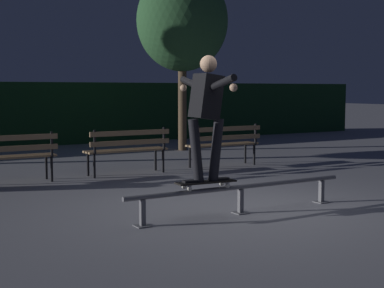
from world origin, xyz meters
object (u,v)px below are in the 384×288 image
object	(u,v)px
park_bench_right_center	(225,141)
skateboarder	(206,107)
park_bench_leftmost	(9,153)
grind_rail	(241,192)
park_bench_left_center	(128,146)
tree_far_right	(182,21)
skateboard	(206,182)

from	to	relation	value
park_bench_right_center	skateboarder	bearing A→B (deg)	-126.37
park_bench_leftmost	grind_rail	bearing A→B (deg)	-61.02
grind_rail	park_bench_right_center	xyz separation A→B (m)	(2.26, 3.79, 0.25)
park_bench_left_center	tree_far_right	bearing A→B (deg)	47.37
grind_rail	park_bench_left_center	size ratio (longest dim) A/B	2.05
park_bench_leftmost	park_bench_right_center	world-z (taller)	same
grind_rail	park_bench_left_center	world-z (taller)	park_bench_left_center
park_bench_leftmost	park_bench_right_center	distance (m)	4.36
grind_rail	park_bench_leftmost	bearing A→B (deg)	118.98
skateboard	park_bench_left_center	world-z (taller)	park_bench_left_center
grind_rail	park_bench_left_center	xyz separation A→B (m)	(0.08, 3.79, 0.25)
park_bench_leftmost	tree_far_right	xyz separation A→B (m)	(5.17, 3.25, 2.82)
park_bench_right_center	grind_rail	bearing A→B (deg)	-120.87
park_bench_leftmost	tree_far_right	world-z (taller)	tree_far_right
skateboard	park_bench_right_center	bearing A→B (deg)	53.60
park_bench_right_center	tree_far_right	distance (m)	4.38
skateboard	park_bench_left_center	distance (m)	3.84
skateboarder	grind_rail	bearing A→B (deg)	0.02
skateboarder	park_bench_right_center	bearing A→B (deg)	53.63
park_bench_left_center	skateboarder	bearing A→B (deg)	-99.12
park_bench_left_center	park_bench_right_center	size ratio (longest dim) A/B	1.00
skateboarder	tree_far_right	bearing A→B (deg)	62.91
grind_rail	park_bench_leftmost	distance (m)	4.34
park_bench_left_center	grind_rail	bearing A→B (deg)	-91.26
skateboard	park_bench_leftmost	xyz separation A→B (m)	(-1.57, 3.79, 0.09)
park_bench_left_center	tree_far_right	distance (m)	5.24
grind_rail	skateboard	bearing A→B (deg)	-180.00
grind_rail	tree_far_right	xyz separation A→B (m)	(3.08, 7.04, 3.08)
park_bench_right_center	tree_far_right	size ratio (longest dim) A/B	0.34
skateboarder	tree_far_right	xyz separation A→B (m)	(3.60, 7.04, 1.98)
park_bench_leftmost	park_bench_left_center	size ratio (longest dim) A/B	1.00
park_bench_leftmost	park_bench_left_center	xyz separation A→B (m)	(2.18, 0.00, 0.00)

